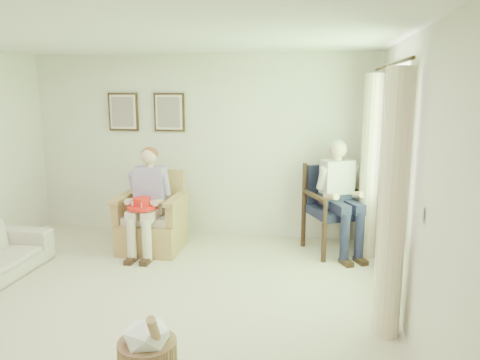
{
  "coord_description": "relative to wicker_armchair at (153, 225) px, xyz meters",
  "views": [
    {
      "loc": [
        1.72,
        -3.77,
        2.13
      ],
      "look_at": [
        0.78,
        1.59,
        1.05
      ],
      "focal_mm": 35.0,
      "sensor_mm": 36.0,
      "label": 1
    }
  ],
  "objects": [
    {
      "name": "ceiling",
      "position": [
        0.46,
        -1.93,
        2.27
      ],
      "size": [
        5.0,
        5.5,
        0.02
      ],
      "primitive_type": "cube",
      "color": "white",
      "rests_on": "back_wall"
    },
    {
      "name": "person_wicker",
      "position": [
        0.0,
        -0.14,
        0.46
      ],
      "size": [
        0.4,
        0.62,
        1.35
      ],
      "rotation": [
        0.0,
        0.0,
        -0.0
      ],
      "color": "beige",
      "rests_on": "ground"
    },
    {
      "name": "wicker_armchair",
      "position": [
        0.0,
        0.0,
        0.0
      ],
      "size": [
        0.81,
        0.81,
        1.04
      ],
      "rotation": [
        0.0,
        0.0,
        -0.0
      ],
      "color": "tan",
      "rests_on": "ground"
    },
    {
      "name": "framed_print_left",
      "position": [
        -0.69,
        0.78,
        1.45
      ],
      "size": [
        0.45,
        0.05,
        0.55
      ],
      "color": "#382114",
      "rests_on": "back_wall"
    },
    {
      "name": "back_wall",
      "position": [
        0.46,
        0.82,
        0.97
      ],
      "size": [
        5.0,
        0.04,
        2.6
      ],
      "primitive_type": "cube",
      "color": "silver",
      "rests_on": "ground"
    },
    {
      "name": "floor",
      "position": [
        0.46,
        -1.93,
        -0.33
      ],
      "size": [
        5.5,
        5.5,
        0.0
      ],
      "primitive_type": "plane",
      "color": "beige",
      "rests_on": "ground"
    },
    {
      "name": "window",
      "position": [
        2.92,
        -0.73,
        1.26
      ],
      "size": [
        0.13,
        2.5,
        1.63
      ],
      "color": "#2D6B23",
      "rests_on": "right_wall"
    },
    {
      "name": "wood_armchair",
      "position": [
        2.41,
        0.42,
        0.28
      ],
      "size": [
        0.72,
        0.68,
        1.12
      ],
      "rotation": [
        0.0,
        0.0,
        0.46
      ],
      "color": "black",
      "rests_on": "ground"
    },
    {
      "name": "right_wall",
      "position": [
        2.96,
        -1.93,
        0.97
      ],
      "size": [
        0.04,
        5.5,
        2.6
      ],
      "primitive_type": "cube",
      "color": "silver",
      "rests_on": "ground"
    },
    {
      "name": "framed_print_right",
      "position": [
        0.01,
        0.78,
        1.45
      ],
      "size": [
        0.45,
        0.05,
        0.55
      ],
      "color": "#382114",
      "rests_on": "back_wall"
    },
    {
      "name": "person_dark",
      "position": [
        2.41,
        0.24,
        0.53
      ],
      "size": [
        0.4,
        0.63,
        1.44
      ],
      "rotation": [
        0.0,
        0.0,
        0.46
      ],
      "color": "#1B1D3B",
      "rests_on": "ground"
    },
    {
      "name": "hatbox",
      "position": [
        0.99,
        -2.79,
        -0.08
      ],
      "size": [
        0.54,
        0.54,
        0.63
      ],
      "color": "#9F6F56",
      "rests_on": "ground"
    },
    {
      "name": "curtain_left",
      "position": [
        2.79,
        -1.71,
        0.82
      ],
      "size": [
        0.34,
        0.34,
        2.3
      ],
      "primitive_type": "cylinder",
      "color": "beige",
      "rests_on": "ground"
    },
    {
      "name": "red_hat",
      "position": [
        -0.0,
        -0.34,
        0.36
      ],
      "size": [
        0.38,
        0.38,
        0.14
      ],
      "color": "red",
      "rests_on": "person_wicker"
    },
    {
      "name": "curtain_right",
      "position": [
        2.79,
        0.25,
        0.82
      ],
      "size": [
        0.34,
        0.34,
        2.3
      ],
      "primitive_type": "cylinder",
      "color": "beige",
      "rests_on": "ground"
    }
  ]
}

